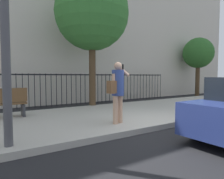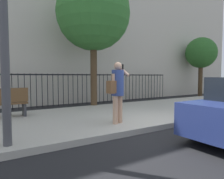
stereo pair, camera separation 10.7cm
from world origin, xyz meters
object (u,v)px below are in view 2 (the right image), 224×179
at_px(street_tree_near, 93,14).
at_px(street_tree_mid, 201,53).
at_px(street_bench, 0,103).
at_px(pedestrian_on_phone, 117,88).

xyz_separation_m(street_tree_near, street_tree_mid, (9.20, 0.90, -1.13)).
relative_size(street_bench, street_tree_mid, 0.37).
height_order(street_bench, street_tree_mid, street_tree_mid).
bearing_deg(street_tree_near, street_tree_mid, 5.56).
height_order(pedestrian_on_phone, street_tree_near, street_tree_near).
bearing_deg(street_bench, street_tree_mid, 8.75).
height_order(pedestrian_on_phone, street_bench, pedestrian_on_phone).
height_order(pedestrian_on_phone, street_tree_mid, street_tree_mid).
distance_m(pedestrian_on_phone, street_tree_mid, 11.43).
bearing_deg(pedestrian_on_phone, street_tree_near, 72.82).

